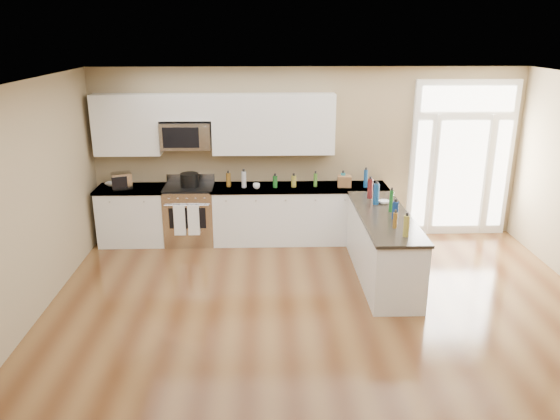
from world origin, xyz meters
The scene contains 18 objects.
ground centered at (0.00, 0.00, 0.00)m, with size 8.00×8.00×0.00m, color #522E17.
room_shell centered at (0.00, 0.00, 1.71)m, with size 8.00×8.00×8.00m.
back_cabinet_left centered at (-2.87, 3.69, 0.44)m, with size 1.10×0.66×0.94m.
back_cabinet_right centered at (-0.16, 3.69, 0.44)m, with size 2.85×0.66×0.94m.
peninsula_cabinet centered at (0.93, 2.24, 0.43)m, with size 0.69×2.32×0.94m.
upper_cabinet_left centered at (-2.88, 3.83, 1.93)m, with size 1.04×0.33×0.95m, color white.
upper_cabinet_right centered at (-0.57, 3.83, 1.93)m, with size 1.94×0.33×0.95m, color white.
upper_cabinet_short centered at (-1.95, 3.83, 2.20)m, with size 0.82×0.33×0.40m, color white.
microwave centered at (-1.95, 3.80, 1.76)m, with size 0.78×0.41×0.42m.
entry_door centered at (2.55, 3.95, 1.30)m, with size 1.70×0.10×2.60m.
kitchen_range centered at (-1.94, 3.69, 0.48)m, with size 0.79×0.70×1.08m.
stockpot centered at (-1.92, 3.70, 1.06)m, with size 0.30×0.30×0.23m, color black.
toaster_oven centered at (-2.99, 3.64, 1.07)m, with size 0.30×0.24×0.26m, color silver.
cardboard_box centered at (0.57, 3.63, 1.03)m, with size 0.22×0.16×0.18m, color brown.
bowl_left centered at (-3.21, 3.82, 0.96)m, with size 0.20×0.20×0.05m, color white.
bowl_peninsula centered at (1.02, 2.72, 0.96)m, with size 0.15×0.15×0.05m, color white.
cup_counter centered at (-0.85, 3.56, 0.98)m, with size 0.11×0.11×0.09m, color white.
counter_bottles centered at (0.39, 2.94, 1.07)m, with size 2.40×2.38×0.31m.
Camera 1 is at (-0.73, -4.80, 3.36)m, focal length 35.00 mm.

